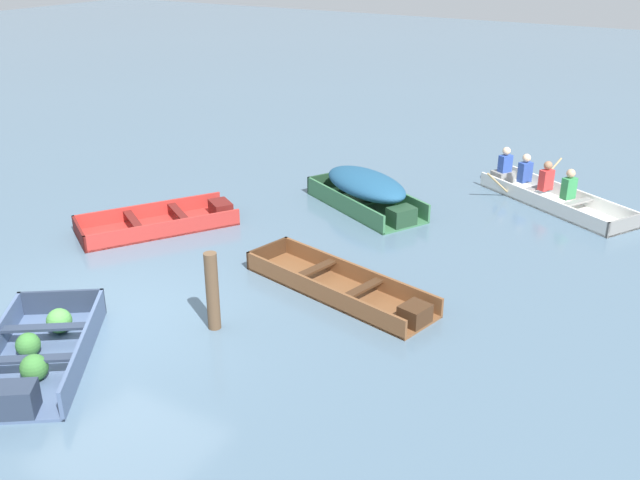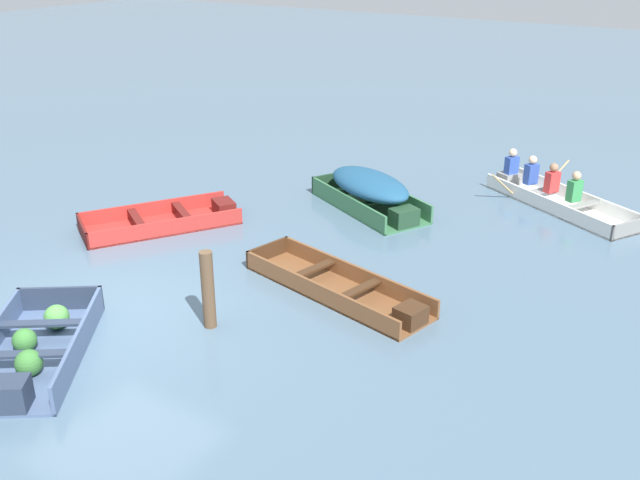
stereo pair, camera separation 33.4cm
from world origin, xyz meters
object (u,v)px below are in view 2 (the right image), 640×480
at_px(dinghy_slate_blue_foreground, 34,350).
at_px(skiff_green_mid_moored, 370,189).
at_px(skiff_red_far_moored, 167,220).
at_px(skiff_wooden_brown_near_moored, 342,289).
at_px(mooring_post, 208,290).
at_px(rowboat_white_with_crew, 552,194).

height_order(dinghy_slate_blue_foreground, skiff_green_mid_moored, skiff_green_mid_moored).
xyz_separation_m(dinghy_slate_blue_foreground, skiff_red_far_moored, (-1.89, 4.50, -0.06)).
distance_m(skiff_wooden_brown_near_moored, skiff_red_far_moored, 4.44).
bearing_deg(dinghy_slate_blue_foreground, mooring_post, 55.04).
distance_m(skiff_green_mid_moored, rowboat_white_with_crew, 3.87).
bearing_deg(rowboat_white_with_crew, skiff_green_mid_moored, -143.18).
height_order(skiff_wooden_brown_near_moored, skiff_green_mid_moored, skiff_green_mid_moored).
distance_m(skiff_green_mid_moored, mooring_post, 5.47).
relative_size(skiff_red_far_moored, rowboat_white_with_crew, 0.89).
bearing_deg(skiff_wooden_brown_near_moored, dinghy_slate_blue_foreground, -123.05).
relative_size(dinghy_slate_blue_foreground, skiff_green_mid_moored, 0.96).
relative_size(dinghy_slate_blue_foreground, rowboat_white_with_crew, 0.81).
height_order(skiff_wooden_brown_near_moored, rowboat_white_with_crew, rowboat_white_with_crew).
bearing_deg(skiff_green_mid_moored, mooring_post, -86.23).
height_order(skiff_green_mid_moored, skiff_red_far_moored, skiff_green_mid_moored).
bearing_deg(skiff_red_far_moored, rowboat_white_with_crew, 41.13).
bearing_deg(skiff_wooden_brown_near_moored, mooring_post, -120.95).
bearing_deg(dinghy_slate_blue_foreground, skiff_green_mid_moored, 82.18).
height_order(dinghy_slate_blue_foreground, skiff_wooden_brown_near_moored, dinghy_slate_blue_foreground).
bearing_deg(mooring_post, skiff_wooden_brown_near_moored, 59.05).
height_order(skiff_red_far_moored, mooring_post, mooring_post).
height_order(skiff_red_far_moored, rowboat_white_with_crew, rowboat_white_with_crew).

